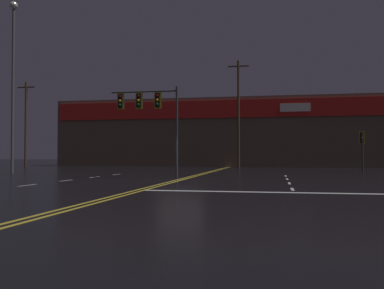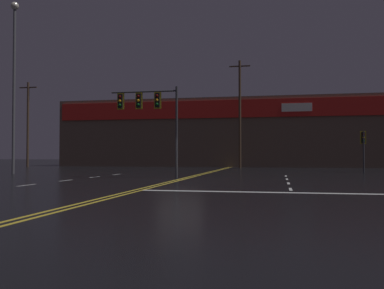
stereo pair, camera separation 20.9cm
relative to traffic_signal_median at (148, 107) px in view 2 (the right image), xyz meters
name	(u,v)px [view 2 (the right image)]	position (x,y,z in m)	size (l,w,h in m)	color
ground_plane	(179,180)	(2.34, -1.74, -4.20)	(200.00, 200.00, 0.00)	black
road_markings	(197,182)	(3.59, -3.26, -4.20)	(17.02, 60.00, 0.01)	gold
traffic_signal_median	(148,107)	(0.00, 0.00, 0.00)	(4.12, 0.36, 5.38)	#38383D
traffic_signal_corner_northeast	(363,142)	(13.97, 10.20, -1.87)	(0.42, 0.36, 3.18)	#38383D
streetlight_near_right	(14,68)	(-10.93, 2.99, 3.40)	(0.56, 0.56, 12.35)	#59595E
building_backdrop	(235,134)	(2.34, 27.97, -0.26)	(41.30, 10.23, 7.86)	brown
utility_pole_row	(228,118)	(2.38, 20.55, 1.09)	(48.85, 0.26, 11.31)	#4C3828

